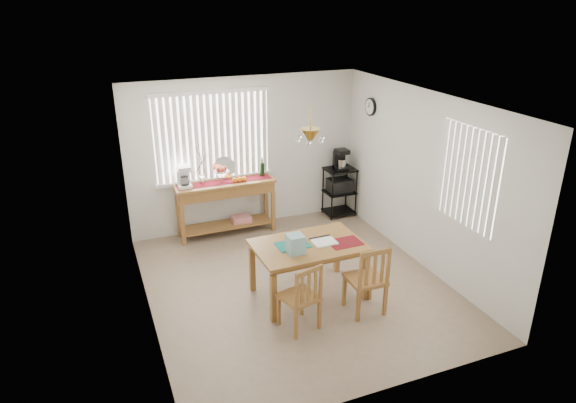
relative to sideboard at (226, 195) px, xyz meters
name	(u,v)px	position (x,y,z in m)	size (l,w,h in m)	color
ground	(296,285)	(0.43, -2.00, -0.71)	(4.00, 4.50, 0.01)	gray
room_shell	(296,171)	(0.44, -1.98, 0.99)	(4.20, 4.70, 2.70)	silver
sideboard	(226,195)	(0.00, 0.00, 0.00)	(1.66, 0.47, 0.93)	olive
sideboard_items	(208,175)	(-0.28, 0.02, 0.38)	(1.58, 0.40, 0.71)	maroon
wire_cart	(340,187)	(2.13, 0.00, -0.16)	(0.53, 0.42, 0.90)	black
cart_items	(340,159)	(2.13, 0.01, 0.37)	(0.21, 0.25, 0.37)	black
dining_table	(308,250)	(0.49, -2.28, -0.02)	(1.45, 0.95, 0.77)	olive
table_items	(303,244)	(0.35, -2.41, 0.16)	(1.11, 0.51, 0.25)	#157B6F
chair_left	(301,297)	(0.10, -2.95, -0.26)	(0.50, 0.50, 0.90)	olive
chair_right	(367,280)	(1.01, -2.94, -0.22)	(0.46, 0.46, 0.97)	olive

